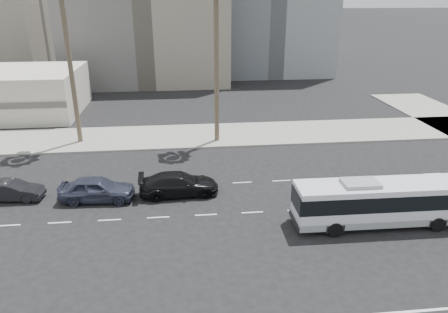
{
  "coord_description": "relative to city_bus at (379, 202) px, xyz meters",
  "views": [
    {
      "loc": [
        -7.28,
        -22.96,
        13.19
      ],
      "look_at": [
        -4.41,
        4.0,
        2.36
      ],
      "focal_mm": 33.1,
      "sensor_mm": 36.0,
      "label": 1
    }
  ],
  "objects": [
    {
      "name": "car_b",
      "position": [
        -17.43,
        4.97,
        -0.69
      ],
      "size": [
        2.29,
        5.1,
        1.7
      ],
      "primitive_type": "imported",
      "rotation": [
        0.0,
        0.0,
        1.51
      ],
      "color": "#2E3143",
      "rests_on": "ground"
    },
    {
      "name": "city_bus",
      "position": [
        0.0,
        0.0,
        0.0
      ],
      "size": [
        10.24,
        2.5,
        2.93
      ],
      "rotation": [
        0.0,
        0.0,
        -0.01
      ],
      "color": "silver",
      "rests_on": "ground"
    },
    {
      "name": "car_c",
      "position": [
        -23.19,
        5.7,
        -0.87
      ],
      "size": [
        1.79,
        4.18,
        1.34
      ],
      "primitive_type": "imported",
      "rotation": [
        0.0,
        0.0,
        1.48
      ],
      "color": "black",
      "rests_on": "ground"
    },
    {
      "name": "ground",
      "position": [
        -4.27,
        2.17,
        -1.54
      ],
      "size": [
        700.0,
        700.0,
        0.0
      ],
      "primitive_type": "plane",
      "color": "black",
      "rests_on": "ground"
    },
    {
      "name": "sidewalk_north",
      "position": [
        -4.27,
        17.67,
        -1.46
      ],
      "size": [
        120.0,
        7.0,
        0.15
      ],
      "primitive_type": "cube",
      "color": "gray",
      "rests_on": "ground"
    },
    {
      "name": "midrise_beige_west",
      "position": [
        -16.27,
        47.17,
        7.46
      ],
      "size": [
        24.0,
        18.0,
        18.0
      ],
      "primitive_type": "cube",
      "color": "slate",
      "rests_on": "ground"
    },
    {
      "name": "car_a",
      "position": [
        -11.93,
        5.28,
        -0.75
      ],
      "size": [
        2.5,
        5.57,
        1.59
      ],
      "primitive_type": "imported",
      "rotation": [
        0.0,
        0.0,
        1.62
      ],
      "color": "black",
      "rests_on": "ground"
    }
  ]
}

